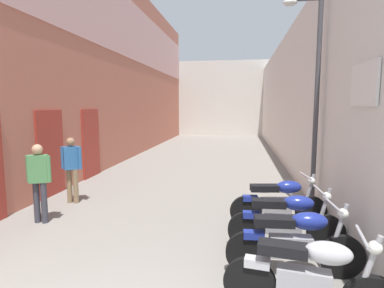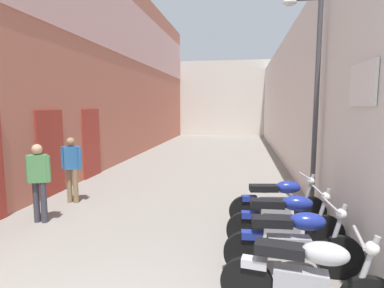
# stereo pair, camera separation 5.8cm
# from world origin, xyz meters

# --- Properties ---
(ground_plane) EXTENTS (38.77, 38.77, 0.00)m
(ground_plane) POSITION_xyz_m (0.00, 9.38, 0.00)
(ground_plane) COLOR gray
(building_left) EXTENTS (0.45, 22.77, 7.80)m
(building_left) POSITION_xyz_m (-3.45, 11.33, 3.93)
(building_left) COLOR #B76651
(building_left) RESTS_ON ground
(building_right) EXTENTS (0.45, 22.77, 5.08)m
(building_right) POSITION_xyz_m (3.46, 11.38, 2.54)
(building_right) COLOR silver
(building_right) RESTS_ON ground
(building_far_end) EXTENTS (9.51, 2.00, 5.77)m
(building_far_end) POSITION_xyz_m (0.00, 23.77, 2.89)
(building_far_end) COLOR beige
(building_far_end) RESTS_ON ground
(motorcycle_nearest) EXTENTS (1.84, 0.58, 1.04)m
(motorcycle_nearest) POSITION_xyz_m (2.32, 1.64, 0.50)
(motorcycle_nearest) COLOR black
(motorcycle_nearest) RESTS_ON ground
(motorcycle_second) EXTENTS (1.85, 0.58, 1.04)m
(motorcycle_second) POSITION_xyz_m (2.32, 2.52, 0.50)
(motorcycle_second) COLOR black
(motorcycle_second) RESTS_ON ground
(motorcycle_third) EXTENTS (1.85, 0.58, 1.04)m
(motorcycle_third) POSITION_xyz_m (2.32, 3.32, 0.50)
(motorcycle_third) COLOR black
(motorcycle_third) RESTS_ON ground
(motorcycle_fourth) EXTENTS (1.84, 0.58, 1.04)m
(motorcycle_fourth) POSITION_xyz_m (2.32, 4.29, 0.50)
(motorcycle_fourth) COLOR black
(motorcycle_fourth) RESTS_ON ground
(pedestrian_mid_alley) EXTENTS (0.52, 0.31, 1.57)m
(pedestrian_mid_alley) POSITION_xyz_m (-2.33, 3.80, 0.92)
(pedestrian_mid_alley) COLOR #383842
(pedestrian_mid_alley) RESTS_ON ground
(pedestrian_further_down) EXTENTS (0.52, 0.37, 1.57)m
(pedestrian_further_down) POSITION_xyz_m (-2.37, 5.08, 0.92)
(pedestrian_further_down) COLOR #8C7251
(pedestrian_further_down) RESTS_ON ground
(street_lamp) EXTENTS (0.79, 0.18, 4.48)m
(street_lamp) POSITION_xyz_m (3.01, 5.16, 2.63)
(street_lamp) COLOR #47474C
(street_lamp) RESTS_ON ground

